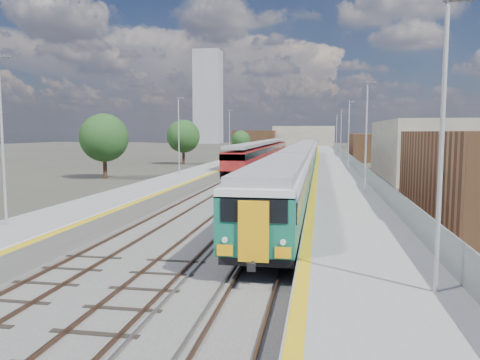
# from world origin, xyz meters

# --- Properties ---
(ground) EXTENTS (320.00, 320.00, 0.00)m
(ground) POSITION_xyz_m (0.00, 50.00, 0.00)
(ground) COLOR #47443A
(ground) RESTS_ON ground
(ballast_bed) EXTENTS (10.50, 155.00, 0.06)m
(ballast_bed) POSITION_xyz_m (-2.25, 52.50, 0.03)
(ballast_bed) COLOR #565451
(ballast_bed) RESTS_ON ground
(tracks) EXTENTS (8.96, 160.00, 0.17)m
(tracks) POSITION_xyz_m (-1.65, 54.18, 0.11)
(tracks) COLOR #4C3323
(tracks) RESTS_ON ground
(platform_right) EXTENTS (4.70, 155.00, 8.52)m
(platform_right) POSITION_xyz_m (5.28, 52.49, 0.54)
(platform_right) COLOR slate
(platform_right) RESTS_ON ground
(platform_left) EXTENTS (4.30, 155.00, 8.52)m
(platform_left) POSITION_xyz_m (-9.05, 52.49, 0.52)
(platform_left) COLOR slate
(platform_left) RESTS_ON ground
(buildings) EXTENTS (72.00, 185.50, 40.00)m
(buildings) POSITION_xyz_m (-18.12, 138.60, 10.70)
(buildings) COLOR brown
(buildings) RESTS_ON ground
(green_train) EXTENTS (2.75, 76.75, 3.03)m
(green_train) POSITION_xyz_m (1.50, 42.64, 2.14)
(green_train) COLOR black
(green_train) RESTS_ON ground
(red_train) EXTENTS (2.78, 56.49, 3.51)m
(red_train) POSITION_xyz_m (-5.50, 65.70, 2.08)
(red_train) COLOR black
(red_train) RESTS_ON ground
(tree_a) EXTENTS (5.28, 5.28, 7.16)m
(tree_a) POSITION_xyz_m (-19.77, 37.53, 4.51)
(tree_a) COLOR #382619
(tree_a) RESTS_ON ground
(tree_b) EXTENTS (5.20, 5.20, 7.05)m
(tree_b) POSITION_xyz_m (-17.80, 60.97, 4.44)
(tree_b) COLOR #382619
(tree_b) RESTS_ON ground
(tree_c) EXTENTS (4.00, 4.00, 5.42)m
(tree_c) POSITION_xyz_m (-13.17, 87.87, 3.41)
(tree_c) COLOR #382619
(tree_c) RESTS_ON ground
(tree_d) EXTENTS (4.57, 4.57, 6.20)m
(tree_d) POSITION_xyz_m (23.62, 67.26, 3.90)
(tree_d) COLOR #382619
(tree_d) RESTS_ON ground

